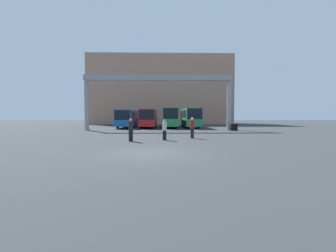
% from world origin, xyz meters
% --- Properties ---
extents(ground_plane, '(200.00, 200.00, 0.00)m').
position_xyz_m(ground_plane, '(0.00, 0.00, 0.00)').
color(ground_plane, '#2D3033').
extents(building_backdrop, '(35.34, 12.00, 16.87)m').
position_xyz_m(building_backdrop, '(0.00, 47.55, 8.43)').
color(building_backdrop, tan).
rests_on(building_backdrop, ground).
extents(overhead_gantry, '(20.37, 0.80, 7.61)m').
position_xyz_m(overhead_gantry, '(0.00, 19.40, 6.11)').
color(overhead_gantry, gray).
rests_on(overhead_gantry, ground).
extents(bus_slot_0, '(2.61, 10.09, 2.96)m').
position_xyz_m(bus_slot_0, '(-5.42, 26.73, 1.71)').
color(bus_slot_0, '#1959A5').
rests_on(bus_slot_0, ground).
extents(bus_slot_1, '(2.53, 10.14, 3.04)m').
position_xyz_m(bus_slot_1, '(-1.81, 26.75, 1.75)').
color(bus_slot_1, red).
rests_on(bus_slot_1, ground).
extents(bus_slot_2, '(2.49, 10.29, 3.27)m').
position_xyz_m(bus_slot_2, '(1.81, 26.83, 1.88)').
color(bus_slot_2, '#268C4C').
rests_on(bus_slot_2, ground).
extents(bus_slot_3, '(2.50, 11.29, 3.24)m').
position_xyz_m(bus_slot_3, '(5.42, 27.33, 1.86)').
color(bus_slot_3, '#268C4C').
rests_on(bus_slot_3, ground).
extents(pedestrian_near_right, '(0.35, 0.35, 1.68)m').
position_xyz_m(pedestrian_near_right, '(0.80, 6.43, 0.89)').
color(pedestrian_near_right, black).
rests_on(pedestrian_near_right, ground).
extents(pedestrian_far_center, '(0.38, 0.38, 1.84)m').
position_xyz_m(pedestrian_far_center, '(3.25, 7.82, 0.98)').
color(pedestrian_far_center, black).
rests_on(pedestrian_far_center, ground).
extents(pedestrian_near_center, '(0.37, 0.37, 1.78)m').
position_xyz_m(pedestrian_near_center, '(-1.83, 5.58, 0.94)').
color(pedestrian_near_center, black).
rests_on(pedestrian_near_center, ground).
extents(tire_stack, '(1.04, 1.04, 0.96)m').
position_xyz_m(tire_stack, '(10.30, 18.37, 0.48)').
color(tire_stack, black).
rests_on(tire_stack, ground).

